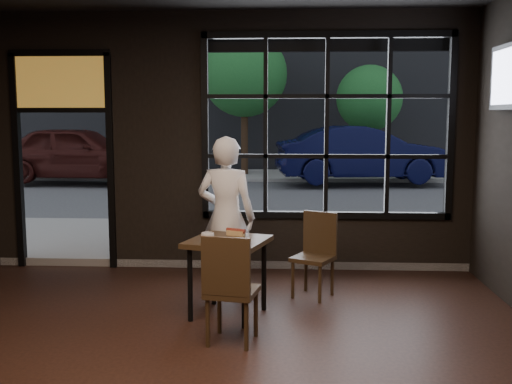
# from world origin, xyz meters

# --- Properties ---
(window_frame) EXTENTS (3.06, 0.12, 2.28)m
(window_frame) POSITION_xyz_m (1.20, 3.50, 1.80)
(window_frame) COLOR black
(window_frame) RESTS_ON ground
(stained_transom) EXTENTS (1.20, 0.06, 0.70)m
(stained_transom) POSITION_xyz_m (-2.10, 3.50, 2.35)
(stained_transom) COLOR orange
(stained_transom) RESTS_ON ground
(street_asphalt) EXTENTS (60.00, 41.00, 0.04)m
(street_asphalt) POSITION_xyz_m (0.00, 24.00, -0.02)
(street_asphalt) COLOR #545456
(street_asphalt) RESTS_ON ground
(cafe_table) EXTENTS (0.88, 0.88, 0.76)m
(cafe_table) POSITION_xyz_m (0.16, 1.70, 0.38)
(cafe_table) COLOR #312213
(cafe_table) RESTS_ON floor
(chair_near) EXTENTS (0.48, 0.48, 0.95)m
(chair_near) POSITION_xyz_m (0.26, 1.02, 0.48)
(chair_near) COLOR #312213
(chair_near) RESTS_ON floor
(chair_window) EXTENTS (0.53, 0.53, 0.90)m
(chair_window) POSITION_xyz_m (1.00, 2.35, 0.45)
(chair_window) COLOR #312213
(chair_window) RESTS_ON floor
(man) EXTENTS (0.69, 0.52, 1.72)m
(man) POSITION_xyz_m (0.08, 2.31, 0.86)
(man) COLOR white
(man) RESTS_ON floor
(hotdog) EXTENTS (0.22, 0.15, 0.06)m
(hotdog) POSITION_xyz_m (0.22, 1.88, 0.79)
(hotdog) COLOR tan
(hotdog) RESTS_ON cafe_table
(cup) EXTENTS (0.15, 0.15, 0.10)m
(cup) POSITION_xyz_m (-0.02, 1.53, 0.80)
(cup) COLOR silver
(cup) RESTS_ON cafe_table
(navy_car) EXTENTS (4.87, 2.22, 1.55)m
(navy_car) POSITION_xyz_m (2.80, 12.71, 0.87)
(navy_car) COLOR black
(navy_car) RESTS_ON street_asphalt
(maroon_car) EXTENTS (4.67, 2.08, 1.56)m
(maroon_car) POSITION_xyz_m (-5.14, 12.61, 0.88)
(maroon_car) COLOR #36110E
(maroon_car) RESTS_ON street_asphalt
(tree_left) EXTENTS (2.66, 2.66, 4.53)m
(tree_left) POSITION_xyz_m (-0.63, 14.91, 3.19)
(tree_left) COLOR #332114
(tree_left) RESTS_ON street_asphalt
(tree_right) EXTENTS (2.04, 2.04, 3.48)m
(tree_right) POSITION_xyz_m (3.24, 14.96, 2.45)
(tree_right) COLOR #332114
(tree_right) RESTS_ON street_asphalt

